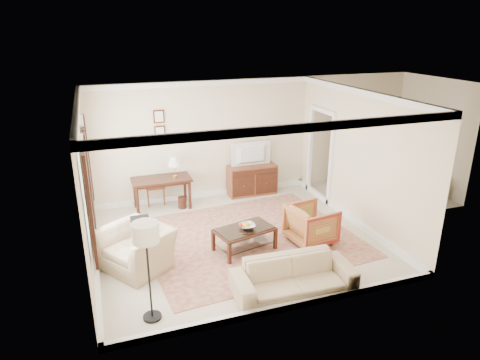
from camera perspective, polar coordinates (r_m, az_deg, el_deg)
room_shell at (r=7.96m, az=-0.66°, el=8.12°), size 5.51×5.01×2.91m
annex_bedroom at (r=11.64m, az=18.92°, el=-0.06°), size 3.00×2.70×2.90m
window_front at (r=7.17m, az=-19.69°, el=-2.14°), size 0.12×1.56×1.80m
window_rear at (r=8.68m, az=-19.78°, el=1.62°), size 0.12×1.56×1.80m
doorway at (r=10.73m, az=10.64°, el=3.17°), size 0.10×1.12×2.25m
rug at (r=8.83m, az=1.16°, el=-7.70°), size 4.42×3.88×0.01m
writing_desk at (r=10.15m, az=-10.43°, el=-0.38°), size 1.37×0.68×0.75m
desk_chair at (r=10.50m, az=-11.37°, el=-0.41°), size 0.53×0.53×1.05m
desk_lamp at (r=10.08m, az=-8.73°, el=1.75°), size 0.32×0.32×0.50m
framed_prints at (r=10.20m, az=-10.70°, el=7.33°), size 0.25×0.04×0.68m
sideboard at (r=10.95m, az=1.59°, el=0.04°), size 1.24×0.48×0.76m
tv at (r=10.66m, az=1.68°, el=4.42°), size 0.98×0.56×0.13m
coffee_table at (r=8.23m, az=0.61°, el=-7.10°), size 1.23×0.89×0.47m
fruit_bowl at (r=8.16m, az=0.98°, el=-6.09°), size 0.42×0.42×0.10m
book_a at (r=8.33m, az=-0.20°, el=-8.13°), size 0.24×0.21×0.38m
book_b at (r=8.37m, az=2.13°, el=-8.02°), size 0.28×0.07×0.38m
striped_armchair at (r=8.61m, az=9.51°, el=-5.63°), size 0.89×0.93×0.85m
club_armchair at (r=7.83m, az=-13.65°, el=-8.02°), size 1.27×1.38×1.01m
backpack at (r=7.79m, az=-13.14°, el=-6.05°), size 0.38×0.38×0.40m
sofa at (r=7.05m, az=7.22°, el=-12.00°), size 2.00×0.65×0.77m
floor_lamp at (r=6.11m, az=-12.43°, el=-7.80°), size 0.38×0.38×1.55m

